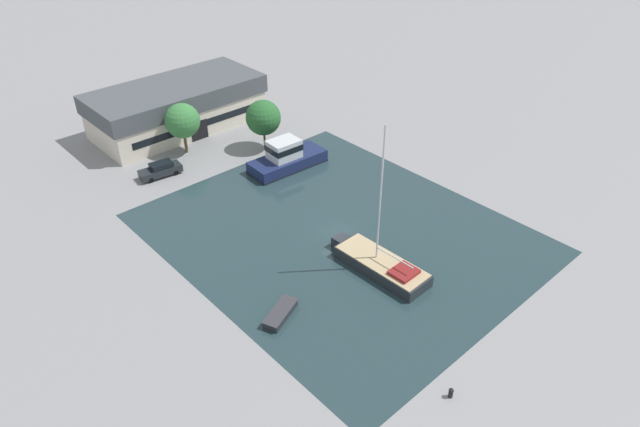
% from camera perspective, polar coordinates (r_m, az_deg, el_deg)
% --- Properties ---
extents(ground_plane, '(440.00, 440.00, 0.00)m').
position_cam_1_polar(ground_plane, '(56.21, 1.83, -1.96)').
color(ground_plane, gray).
extents(water_canal, '(29.62, 35.49, 0.01)m').
position_cam_1_polar(water_canal, '(56.21, 1.83, -1.96)').
color(water_canal, '#23383D').
rests_on(water_canal, ground).
extents(warehouse_building, '(22.19, 10.26, 5.92)m').
position_cam_1_polar(warehouse_building, '(78.31, -14.09, 10.37)').
color(warehouse_building, beige).
rests_on(warehouse_building, ground).
extents(quay_tree_near_building, '(4.21, 4.21, 6.31)m').
position_cam_1_polar(quay_tree_near_building, '(70.88, -13.60, 8.99)').
color(quay_tree_near_building, brown).
rests_on(quay_tree_near_building, ground).
extents(quay_tree_by_water, '(4.30, 4.30, 6.29)m').
position_cam_1_polar(quay_tree_by_water, '(70.27, -5.69, 9.52)').
color(quay_tree_by_water, brown).
rests_on(quay_tree_by_water, ground).
extents(parked_car, '(4.95, 2.32, 1.66)m').
position_cam_1_polar(parked_car, '(67.71, -15.65, 4.25)').
color(parked_car, '#1E2328').
rests_on(parked_car, ground).
extents(sailboat_moored, '(3.48, 10.26, 14.16)m').
position_cam_1_polar(sailboat_moored, '(51.51, 6.04, -5.04)').
color(sailboat_moored, '#23282D').
rests_on(sailboat_moored, water_canal).
extents(motor_cruiser, '(9.52, 4.21, 3.60)m').
position_cam_1_polar(motor_cruiser, '(66.91, -3.38, 5.60)').
color(motor_cruiser, '#19234C').
rests_on(motor_cruiser, water_canal).
extents(small_dinghy, '(4.02, 2.73, 0.67)m').
position_cam_1_polar(small_dinghy, '(47.08, -3.97, -9.93)').
color(small_dinghy, '#23282D').
rests_on(small_dinghy, water_canal).
extents(mooring_bollard, '(0.36, 0.36, 0.83)m').
position_cam_1_polar(mooring_bollard, '(42.50, 12.96, -17.05)').
color(mooring_bollard, black).
rests_on(mooring_bollard, ground).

